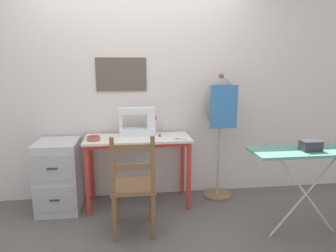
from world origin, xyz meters
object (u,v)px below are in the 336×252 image
at_px(scissors, 179,139).
at_px(dress_form, 220,109).
at_px(fabric_bowl, 93,138).
at_px(ironing_board, 309,155).
at_px(thread_spool_near_machine, 160,135).
at_px(storage_box, 311,146).
at_px(sewing_machine, 139,122).
at_px(wooden_chair, 133,187).
at_px(filing_cabinet, 59,176).

bearing_deg(scissors, dress_form, 24.45).
bearing_deg(fabric_bowl, ironing_board, -20.61).
relative_size(thread_spool_near_machine, storage_box, 0.21).
xyz_separation_m(sewing_machine, scissors, (0.40, -0.24, -0.14)).
height_order(wooden_chair, storage_box, wooden_chair).
bearing_deg(wooden_chair, dress_form, 33.68).
distance_m(sewing_machine, dress_form, 0.92).
height_order(fabric_bowl, ironing_board, fabric_bowl).
xyz_separation_m(wooden_chair, storage_box, (1.53, -0.25, 0.40)).
distance_m(wooden_chair, ironing_board, 1.59).
relative_size(wooden_chair, filing_cabinet, 1.26).
relative_size(thread_spool_near_machine, dress_form, 0.03).
height_order(dress_form, storage_box, dress_form).
distance_m(thread_spool_near_machine, storage_box, 1.47).
distance_m(filing_cabinet, dress_form, 1.90).
relative_size(wooden_chair, storage_box, 5.46).
height_order(ironing_board, storage_box, storage_box).
relative_size(sewing_machine, fabric_bowl, 2.98).
xyz_separation_m(fabric_bowl, filing_cabinet, (-0.39, 0.09, -0.42)).
relative_size(ironing_board, storage_box, 5.98).
height_order(thread_spool_near_machine, filing_cabinet, thread_spool_near_machine).
relative_size(sewing_machine, filing_cabinet, 0.54).
height_order(thread_spool_near_machine, ironing_board, thread_spool_near_machine).
relative_size(scissors, wooden_chair, 0.13).
distance_m(fabric_bowl, wooden_chair, 0.72).
height_order(scissors, wooden_chair, wooden_chair).
bearing_deg(sewing_machine, fabric_bowl, -159.65).
bearing_deg(storage_box, filing_cabinet, 160.08).
relative_size(sewing_machine, storage_box, 2.34).
relative_size(fabric_bowl, scissors, 1.11).
height_order(fabric_bowl, filing_cabinet, fabric_bowl).
bearing_deg(scissors, thread_spool_near_machine, 146.78).
relative_size(scissors, thread_spool_near_machine, 3.32).
relative_size(sewing_machine, dress_form, 0.28).
bearing_deg(storage_box, sewing_machine, 147.16).
xyz_separation_m(fabric_bowl, scissors, (0.88, -0.06, -0.02)).
bearing_deg(wooden_chair, ironing_board, -8.47).
bearing_deg(scissors, filing_cabinet, 173.36).
distance_m(sewing_machine, fabric_bowl, 0.53).
height_order(scissors, storage_box, storage_box).
bearing_deg(filing_cabinet, sewing_machine, 6.09).
height_order(filing_cabinet, dress_form, dress_form).
distance_m(thread_spool_near_machine, dress_form, 0.75).
bearing_deg(wooden_chair, fabric_bowl, 128.24).
distance_m(fabric_bowl, storage_box, 2.06).
relative_size(dress_form, ironing_board, 1.39).
distance_m(filing_cabinet, ironing_board, 2.49).
xyz_separation_m(filing_cabinet, dress_form, (1.78, 0.08, 0.68)).
height_order(fabric_bowl, thread_spool_near_machine, fabric_bowl).
bearing_deg(wooden_chair, sewing_machine, 82.62).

